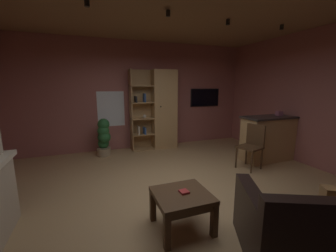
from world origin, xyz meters
TOP-DOWN VIEW (x-y plane):
  - floor at (0.00, 0.00)m, footprint 6.39×5.73m
  - wall_back at (0.00, 2.89)m, footprint 6.51×0.06m
  - wall_right at (3.23, 0.00)m, footprint 0.06×5.73m
  - window_pane_back at (-0.70, 2.86)m, footprint 0.69×0.01m
  - bookshelf_cabinet at (0.62, 2.62)m, footprint 1.26×0.41m
  - kitchen_bar_counter at (2.75, 0.79)m, footprint 1.49×0.58m
  - tissue_box at (2.90, 0.79)m, footprint 0.14×0.14m
  - leather_couch at (0.91, -1.71)m, footprint 1.83×1.52m
  - coffee_table at (-0.25, -0.76)m, footprint 0.66×0.62m
  - table_book_0 at (-0.22, -0.76)m, footprint 0.11×0.11m
  - dining_chair at (1.92, 0.51)m, footprint 0.52×0.52m
  - potted_floor_plant at (-0.94, 2.44)m, footprint 0.35×0.35m
  - wall_mounted_tv at (2.10, 2.83)m, footprint 0.94×0.06m
  - track_light_spot_1 at (-1.16, 0.41)m, footprint 0.07×0.07m
  - track_light_spot_2 at (0.01, 0.42)m, footprint 0.07×0.07m
  - track_light_spot_3 at (1.15, 0.48)m, footprint 0.07×0.07m
  - track_light_spot_4 at (2.31, 0.40)m, footprint 0.07×0.07m

SIDE VIEW (x-z plane):
  - floor at x=0.00m, z-range -0.02..0.00m
  - leather_couch at x=0.91m, z-range -0.12..0.72m
  - coffee_table at x=-0.25m, z-range 0.14..0.60m
  - potted_floor_plant at x=-0.94m, z-range 0.00..0.93m
  - table_book_0 at x=-0.22m, z-range 0.46..0.48m
  - kitchen_bar_counter at x=2.75m, z-range 0.00..1.03m
  - dining_chair at x=1.92m, z-range 0.07..0.99m
  - bookshelf_cabinet at x=0.62m, z-range -0.01..2.12m
  - tissue_box at x=2.90m, z-range 1.03..1.14m
  - window_pane_back at x=-0.70m, z-range 0.65..1.57m
  - wall_mounted_tv at x=2.10m, z-range 1.09..1.62m
  - wall_back at x=0.00m, z-range 0.00..2.88m
  - wall_right at x=3.23m, z-range 0.00..2.88m
  - track_light_spot_1 at x=-1.16m, z-range 2.77..2.86m
  - track_light_spot_2 at x=0.01m, z-range 2.77..2.86m
  - track_light_spot_3 at x=1.15m, z-range 2.77..2.86m
  - track_light_spot_4 at x=2.31m, z-range 2.77..2.86m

